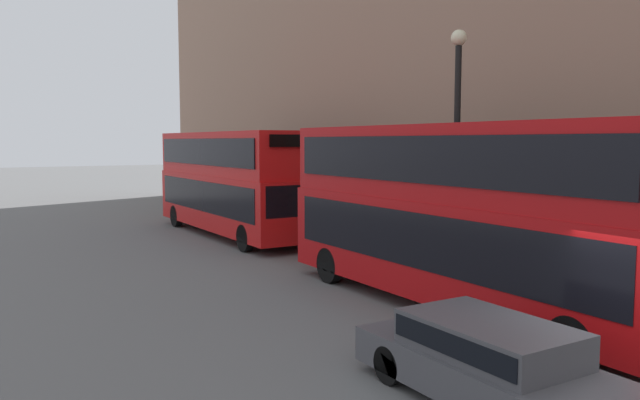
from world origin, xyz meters
TOP-DOWN VIEW (x-y plane):
  - bus_leading at (1.60, 5.23)m, footprint 2.59×11.18m
  - bus_second_in_queue at (1.60, 18.90)m, footprint 2.59×11.00m
  - car_dark_sedan at (-1.80, 0.97)m, footprint 1.80×4.76m
  - street_lamp at (3.59, 7.53)m, footprint 0.44×0.44m
  - pedestrian at (3.71, 16.75)m, footprint 0.36×0.36m

SIDE VIEW (x-z plane):
  - car_dark_sedan at x=-1.80m, z-range 0.05..1.34m
  - pedestrian at x=3.71m, z-range -0.06..1.50m
  - bus_second_in_queue at x=1.60m, z-range 0.23..4.59m
  - bus_leading at x=1.60m, z-range 0.23..4.60m
  - street_lamp at x=3.59m, z-range 0.78..7.83m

